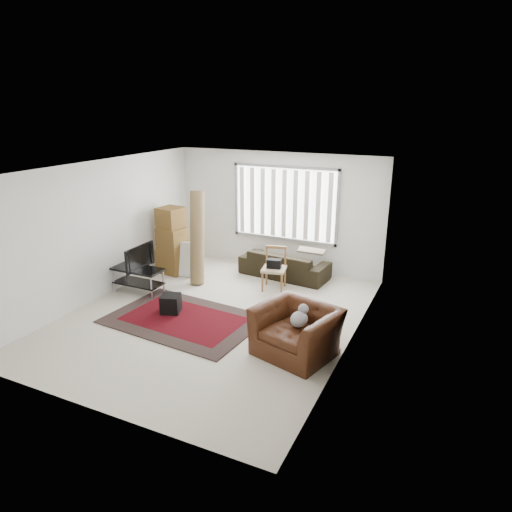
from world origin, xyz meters
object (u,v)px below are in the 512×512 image
(sofa, at_px, (284,260))
(moving_boxes, at_px, (172,243))
(side_chair, at_px, (274,267))
(tv_stand, at_px, (138,275))
(armchair, at_px, (297,328))

(sofa, bearing_deg, moving_boxes, 24.38)
(moving_boxes, distance_m, sofa, 2.58)
(sofa, xyz_separation_m, side_chair, (0.07, -0.77, 0.11))
(tv_stand, height_order, armchair, armchair)
(moving_boxes, xyz_separation_m, armchair, (3.83, -2.22, -0.27))
(moving_boxes, distance_m, side_chair, 2.50)
(sofa, height_order, side_chair, side_chair)
(side_chair, bearing_deg, sofa, 83.83)
(sofa, distance_m, side_chair, 0.78)
(moving_boxes, bearing_deg, tv_stand, -87.85)
(sofa, relative_size, armchair, 1.41)
(tv_stand, distance_m, side_chair, 2.80)
(sofa, bearing_deg, tv_stand, 47.63)
(side_chair, xyz_separation_m, armchair, (1.34, -2.28, -0.05))
(sofa, distance_m, armchair, 3.36)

